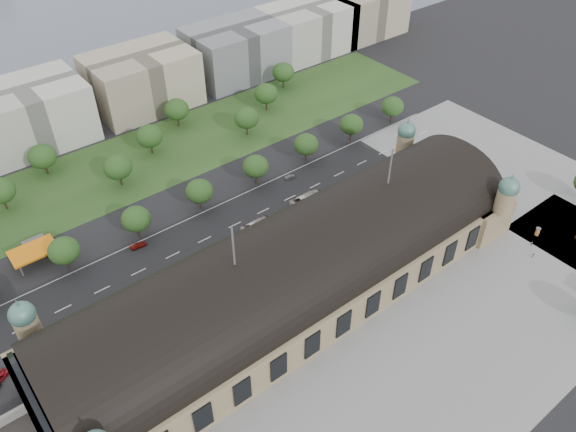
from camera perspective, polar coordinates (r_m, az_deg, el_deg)
ground at (r=167.90m, az=0.80°, el=-8.13°), size 900.00×900.00×0.00m
station at (r=160.41m, az=0.84°, el=-5.67°), size 150.00×48.40×44.30m
plaza_south at (r=155.02m, az=14.55°, el=-15.65°), size 190.00×48.00×0.12m
plaza_east at (r=231.45m, az=21.09°, el=4.27°), size 56.00×100.00×0.12m
road_slab at (r=183.72m, az=-11.63°, el=-3.94°), size 260.00×26.00×0.10m
grass_belt at (r=225.91m, az=-17.36°, el=4.31°), size 300.00×45.00×0.10m
petrol_station at (r=195.49m, az=-24.34°, el=-2.98°), size 14.00×13.00×5.05m
office_3 at (r=250.37m, az=-24.84°, el=9.26°), size 45.00×32.00×24.00m
office_4 at (r=263.35m, az=-14.60°, el=13.21°), size 45.00×32.00×24.00m
office_5 at (r=284.65m, az=-5.35°, el=16.34°), size 45.00×32.00×24.00m
office_6 at (r=309.52m, az=1.91°, el=18.45°), size 45.00×32.00×24.00m
office_7 at (r=335.17m, az=7.50°, el=19.86°), size 45.00×32.00×24.00m
tree_row_3 at (r=183.88m, az=-21.81°, el=-3.28°), size 9.60×9.60×11.52m
tree_row_4 at (r=188.48m, az=-15.20°, el=-0.30°), size 9.60×9.60×11.52m
tree_row_5 at (r=195.93m, az=-8.99°, el=2.51°), size 9.60×9.60×11.52m
tree_row_6 at (r=205.93m, az=-3.30°, el=5.05°), size 9.60×9.60×11.52m
tree_row_7 at (r=218.12m, az=1.86°, el=7.29°), size 9.60×9.60×11.52m
tree_row_8 at (r=232.16m, az=6.47°, el=9.22°), size 9.60×9.60×11.52m
tree_row_9 at (r=247.73m, az=10.57°, el=10.88°), size 9.60×9.60×11.52m
tree_belt_4 at (r=216.60m, az=-27.22°, el=2.28°), size 10.40×10.40×12.48m
tree_belt_5 at (r=229.02m, az=-23.69°, el=5.57°), size 10.40×10.40×12.48m
tree_belt_6 at (r=213.28m, az=-16.90°, el=4.77°), size 10.40×10.40×12.48m
tree_belt_7 at (r=228.43m, az=-13.90°, el=7.88°), size 10.40×10.40×12.48m
tree_belt_8 at (r=244.71m, az=-11.24°, el=10.57°), size 10.40×10.40×12.48m
tree_belt_9 at (r=234.70m, az=-4.24°, el=9.91°), size 10.40×10.40×12.48m
tree_belt_10 at (r=252.87m, az=-2.25°, el=12.33°), size 10.40×10.40×12.48m
tree_belt_11 at (r=271.69m, az=-0.49°, el=14.40°), size 10.40×10.40×12.48m
traffic_car_2 at (r=171.34m, az=-18.09°, el=-9.20°), size 4.94×2.62×1.32m
traffic_car_3 at (r=188.66m, az=-14.96°, el=-2.89°), size 5.58×2.58×1.58m
traffic_car_4 at (r=182.50m, az=-6.29°, el=-3.25°), size 4.31×1.74×1.47m
traffic_car_5 at (r=211.81m, az=0.21°, el=3.99°), size 4.31×1.97×1.37m
traffic_car_6 at (r=236.61m, az=13.99°, el=6.93°), size 4.83×2.68×1.28m
parked_car_2 at (r=166.32m, az=-16.27°, el=-10.54°), size 5.58×4.96×1.55m
parked_car_3 at (r=164.30m, az=-23.26°, el=-13.82°), size 4.03×3.43×1.30m
parked_car_4 at (r=164.70m, az=-20.37°, el=-12.46°), size 4.87×4.43×1.61m
parked_car_5 at (r=170.57m, az=-10.41°, el=-7.64°), size 5.77×5.33×1.50m
parked_car_6 at (r=167.53m, az=-15.32°, el=-9.82°), size 5.55×4.41×1.51m
bus_west at (r=175.95m, az=-11.83°, el=-5.70°), size 10.88×2.94×3.01m
bus_mid at (r=188.76m, az=-3.30°, el=-0.98°), size 10.96×2.80×3.04m
bus_east at (r=199.06m, az=1.84°, el=1.69°), size 13.15×3.66×3.63m
advertising_column at (r=203.75m, az=24.02°, el=-1.45°), size 1.58×1.58×3.00m
pedestrian_0 at (r=195.00m, az=23.64°, el=-3.69°), size 0.94×0.70×1.71m
pedestrian_1 at (r=207.92m, az=27.18°, el=-1.93°), size 0.60×0.74×1.78m
pedestrian_2 at (r=199.35m, az=23.51°, el=-2.52°), size 0.65×1.00×1.92m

